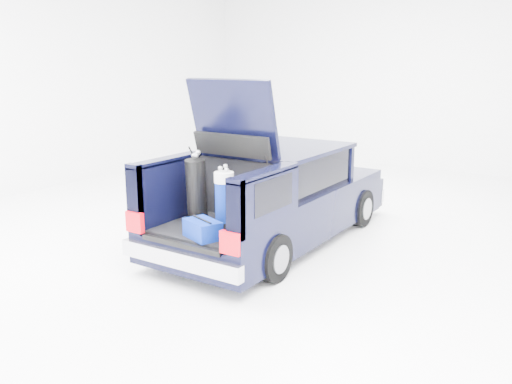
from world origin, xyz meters
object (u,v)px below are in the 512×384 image
Objects in this scene: car at (278,197)px; blue_duffel at (203,229)px; blue_golf_bag at (224,200)px; black_golf_bag at (197,191)px; red_suitcase at (257,206)px.

blue_duffel is (0.14, -2.00, 0.04)m from car.
blue_duffel is at bearing -86.02° from car.
car is 5.57× the size of blue_golf_bag.
black_golf_bag reaches higher than blue_golf_bag.
red_suitcase is at bearing 8.52° from black_golf_bag.
car is 2.01m from blue_duffel.
car is at bearing 82.69° from blue_golf_bag.
red_suitcase is 0.82m from black_golf_bag.
blue_duffel is at bearing -60.35° from black_golf_bag.
blue_duffel is (0.45, -0.45, -0.32)m from black_golf_bag.
blue_golf_bag is at bearing -15.10° from black_golf_bag.
black_golf_bag is 0.45m from blue_golf_bag.
black_golf_bag is 1.78× the size of blue_duffel.
blue_golf_bag is (-0.29, -0.32, 0.11)m from red_suitcase.
blue_golf_bag is (0.14, -1.55, 0.30)m from car.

